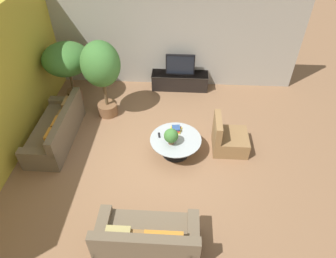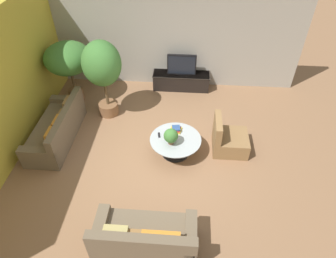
{
  "view_description": "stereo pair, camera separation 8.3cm",
  "coord_description": "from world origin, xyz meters",
  "px_view_note": "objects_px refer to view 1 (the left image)",
  "views": [
    {
      "loc": [
        0.49,
        -4.71,
        5.05
      ],
      "look_at": [
        0.19,
        0.4,
        0.55
      ],
      "focal_mm": 32.0,
      "sensor_mm": 36.0,
      "label": 1
    },
    {
      "loc": [
        0.57,
        -4.71,
        5.05
      ],
      "look_at": [
        0.19,
        0.4,
        0.55
      ],
      "focal_mm": 32.0,
      "sensor_mm": 36.0,
      "label": 2
    }
  ],
  "objects_px": {
    "television": "(180,65)",
    "coffee_table": "(176,143)",
    "media_console": "(180,81)",
    "potted_palm_tall": "(67,61)",
    "couch_by_wall": "(57,130)",
    "potted_plant_tabletop": "(171,136)",
    "armchair_wicker": "(228,139)",
    "couch_near_entry": "(147,239)",
    "potted_palm_corner": "(101,68)"
  },
  "relations": [
    {
      "from": "potted_plant_tabletop",
      "to": "couch_near_entry",
      "type": "bearing_deg",
      "value": -97.52
    },
    {
      "from": "media_console",
      "to": "armchair_wicker",
      "type": "distance_m",
      "value": 2.78
    },
    {
      "from": "coffee_table",
      "to": "potted_palm_tall",
      "type": "xyz_separation_m",
      "value": [
        -2.93,
        1.94,
        0.94
      ]
    },
    {
      "from": "television",
      "to": "potted_palm_tall",
      "type": "bearing_deg",
      "value": -164.91
    },
    {
      "from": "armchair_wicker",
      "to": "potted_plant_tabletop",
      "type": "height_order",
      "value": "armchair_wicker"
    },
    {
      "from": "armchair_wicker",
      "to": "potted_palm_tall",
      "type": "bearing_deg",
      "value": 67.6
    },
    {
      "from": "potted_palm_corner",
      "to": "television",
      "type": "bearing_deg",
      "value": 35.99
    },
    {
      "from": "coffee_table",
      "to": "couch_near_entry",
      "type": "xyz_separation_m",
      "value": [
        -0.39,
        -2.35,
        -0.02
      ]
    },
    {
      "from": "media_console",
      "to": "couch_by_wall",
      "type": "height_order",
      "value": "couch_by_wall"
    },
    {
      "from": "couch_near_entry",
      "to": "potted_palm_corner",
      "type": "relative_size",
      "value": 0.84
    },
    {
      "from": "television",
      "to": "armchair_wicker",
      "type": "relative_size",
      "value": 0.97
    },
    {
      "from": "media_console",
      "to": "armchair_wicker",
      "type": "height_order",
      "value": "armchair_wicker"
    },
    {
      "from": "television",
      "to": "coffee_table",
      "type": "distance_m",
      "value": 2.78
    },
    {
      "from": "couch_by_wall",
      "to": "potted_palm_tall",
      "type": "relative_size",
      "value": 1.23
    },
    {
      "from": "potted_plant_tabletop",
      "to": "potted_palm_corner",
      "type": "bearing_deg",
      "value": 139.52
    },
    {
      "from": "media_console",
      "to": "potted_palm_corner",
      "type": "distance_m",
      "value": 2.6
    },
    {
      "from": "couch_by_wall",
      "to": "potted_plant_tabletop",
      "type": "distance_m",
      "value": 2.83
    },
    {
      "from": "armchair_wicker",
      "to": "couch_by_wall",
      "type": "bearing_deg",
      "value": 89.16
    },
    {
      "from": "potted_plant_tabletop",
      "to": "coffee_table",
      "type": "bearing_deg",
      "value": 55.9
    },
    {
      "from": "couch_near_entry",
      "to": "potted_plant_tabletop",
      "type": "distance_m",
      "value": 2.26
    },
    {
      "from": "potted_plant_tabletop",
      "to": "television",
      "type": "bearing_deg",
      "value": 87.75
    },
    {
      "from": "media_console",
      "to": "armchair_wicker",
      "type": "xyz_separation_m",
      "value": [
        1.2,
        -2.51,
        0.02
      ]
    },
    {
      "from": "potted_palm_corner",
      "to": "potted_plant_tabletop",
      "type": "bearing_deg",
      "value": -40.48
    },
    {
      "from": "coffee_table",
      "to": "couch_by_wall",
      "type": "relative_size",
      "value": 0.55
    },
    {
      "from": "armchair_wicker",
      "to": "potted_plant_tabletop",
      "type": "relative_size",
      "value": 2.24
    },
    {
      "from": "coffee_table",
      "to": "couch_by_wall",
      "type": "bearing_deg",
      "value": 174.11
    },
    {
      "from": "television",
      "to": "couch_by_wall",
      "type": "xyz_separation_m",
      "value": [
        -2.89,
        -2.44,
        -0.5
      ]
    },
    {
      "from": "media_console",
      "to": "coffee_table",
      "type": "xyz_separation_m",
      "value": [
        -0.02,
        -2.74,
        0.06
      ]
    },
    {
      "from": "couch_by_wall",
      "to": "armchair_wicker",
      "type": "height_order",
      "value": "armchair_wicker"
    },
    {
      "from": "couch_near_entry",
      "to": "potted_palm_corner",
      "type": "height_order",
      "value": "potted_palm_corner"
    },
    {
      "from": "media_console",
      "to": "potted_plant_tabletop",
      "type": "distance_m",
      "value": 2.91
    },
    {
      "from": "couch_near_entry",
      "to": "potted_plant_tabletop",
      "type": "xyz_separation_m",
      "value": [
        0.29,
        2.21,
        0.36
      ]
    },
    {
      "from": "couch_near_entry",
      "to": "potted_palm_tall",
      "type": "height_order",
      "value": "potted_palm_tall"
    },
    {
      "from": "couch_near_entry",
      "to": "potted_palm_corner",
      "type": "distance_m",
      "value": 4.16
    },
    {
      "from": "television",
      "to": "potted_palm_tall",
      "type": "relative_size",
      "value": 0.49
    },
    {
      "from": "potted_palm_corner",
      "to": "coffee_table",
      "type": "bearing_deg",
      "value": -36.21
    },
    {
      "from": "armchair_wicker",
      "to": "potted_palm_tall",
      "type": "xyz_separation_m",
      "value": [
        -4.14,
        1.71,
        0.98
      ]
    },
    {
      "from": "media_console",
      "to": "television",
      "type": "xyz_separation_m",
      "value": [
        -0.0,
        -0.0,
        0.53
      ]
    },
    {
      "from": "coffee_table",
      "to": "armchair_wicker",
      "type": "relative_size",
      "value": 1.35
    },
    {
      "from": "coffee_table",
      "to": "potted_palm_corner",
      "type": "bearing_deg",
      "value": 143.79
    },
    {
      "from": "media_console",
      "to": "potted_palm_corner",
      "type": "xyz_separation_m",
      "value": [
        -1.89,
        -1.37,
        1.14
      ]
    },
    {
      "from": "media_console",
      "to": "potted_palm_corner",
      "type": "bearing_deg",
      "value": -143.98
    },
    {
      "from": "television",
      "to": "armchair_wicker",
      "type": "xyz_separation_m",
      "value": [
        1.2,
        -2.5,
        -0.51
      ]
    },
    {
      "from": "couch_near_entry",
      "to": "coffee_table",
      "type": "bearing_deg",
      "value": -99.39
    },
    {
      "from": "potted_palm_corner",
      "to": "armchair_wicker",
      "type": "bearing_deg",
      "value": -20.19
    },
    {
      "from": "television",
      "to": "couch_by_wall",
      "type": "distance_m",
      "value": 3.81
    },
    {
      "from": "armchair_wicker",
      "to": "potted_plant_tabletop",
      "type": "bearing_deg",
      "value": 106.18
    },
    {
      "from": "potted_plant_tabletop",
      "to": "media_console",
      "type": "bearing_deg",
      "value": 87.75
    },
    {
      "from": "coffee_table",
      "to": "potted_palm_corner",
      "type": "relative_size",
      "value": 0.56
    },
    {
      "from": "media_console",
      "to": "potted_palm_tall",
      "type": "relative_size",
      "value": 0.98
    }
  ]
}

